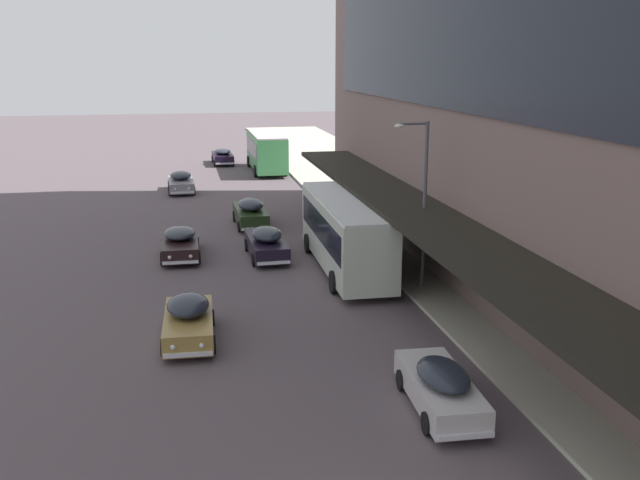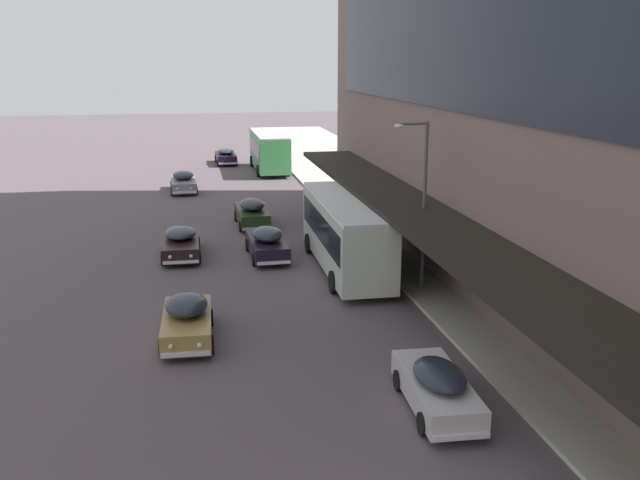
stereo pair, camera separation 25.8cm
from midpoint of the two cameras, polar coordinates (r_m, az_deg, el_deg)
The scene contains 10 objects.
transit_bus_kerbside_front at distance 63.50m, azimuth -3.96°, elevation 7.24°, with size 2.85×9.24×3.41m.
transit_bus_kerbside_rear at distance 33.53m, azimuth 2.27°, elevation 0.76°, with size 2.77×10.38×3.43m.
sedan_second_near at distance 36.90m, azimuth -10.88°, elevation -0.19°, with size 1.96×4.80×1.46m.
sedan_far_back at distance 68.57m, azimuth -7.44°, elevation 6.67°, with size 1.96×4.80×1.48m.
sedan_oncoming_rear at distance 36.09m, azimuth -4.06°, elevation -0.21°, with size 1.92×4.85×1.60m.
sedan_trailing_mid at distance 26.11m, azimuth -10.32°, elevation -6.24°, with size 1.96×4.48×1.59m.
sedan_trailing_near at distance 42.98m, azimuth -5.29°, elevation 2.21°, with size 1.91×4.86×1.69m.
sedan_oncoming_front at distance 21.13m, azimuth 9.70°, elevation -11.51°, with size 1.89×4.61×1.44m.
sedan_second_mid at distance 54.79m, azimuth -10.73°, elevation 4.60°, with size 2.01×4.71×1.53m.
street_lamp at distance 30.47m, azimuth 8.31°, elevation 3.73°, with size 1.50×0.28×7.17m.
Camera 2 is at (-3.03, -11.46, 9.91)m, focal length 40.00 mm.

